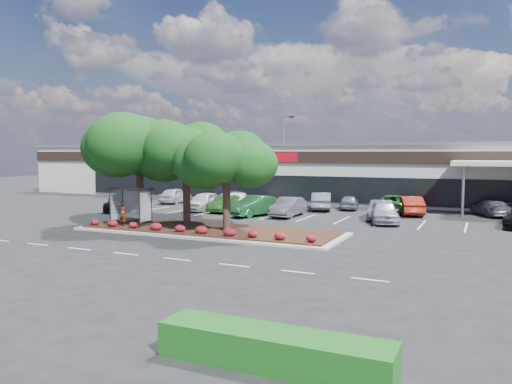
% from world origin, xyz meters
% --- Properties ---
extents(ground, '(160.00, 160.00, 0.00)m').
position_xyz_m(ground, '(0.00, 0.00, 0.00)').
color(ground, black).
rests_on(ground, ground).
extents(retail_store, '(80.40, 25.20, 6.25)m').
position_xyz_m(retail_store, '(0.06, 33.91, 3.15)').
color(retail_store, silver).
rests_on(retail_store, ground).
extents(landscape_island, '(18.00, 6.00, 0.26)m').
position_xyz_m(landscape_island, '(-2.00, 4.00, 0.12)').
color(landscape_island, '#A6A7A2').
rests_on(landscape_island, ground).
extents(lane_markings, '(33.12, 20.06, 0.01)m').
position_xyz_m(lane_markings, '(-0.14, 10.42, 0.01)').
color(lane_markings, silver).
rests_on(lane_markings, ground).
extents(shrub_row, '(17.00, 0.80, 0.50)m').
position_xyz_m(shrub_row, '(-2.00, 1.90, 0.51)').
color(shrub_row, maroon).
rests_on(shrub_row, landscape_island).
extents(bus_shelter, '(2.75, 1.55, 2.59)m').
position_xyz_m(bus_shelter, '(-7.50, 2.95, 2.31)').
color(bus_shelter, black).
rests_on(bus_shelter, landscape_island).
extents(island_tree_west, '(7.20, 7.20, 7.89)m').
position_xyz_m(island_tree_west, '(-8.00, 4.50, 4.21)').
color(island_tree_west, '#0F340E').
rests_on(island_tree_west, landscape_island).
extents(island_tree_mid, '(6.60, 6.60, 7.32)m').
position_xyz_m(island_tree_mid, '(-4.50, 5.20, 3.92)').
color(island_tree_mid, '#0F340E').
rests_on(island_tree_mid, landscape_island).
extents(island_tree_east, '(5.80, 5.80, 6.50)m').
position_xyz_m(island_tree_east, '(-0.50, 3.70, 3.51)').
color(island_tree_east, '#0F340E').
rests_on(island_tree_east, landscape_island).
extents(hedge_south_east, '(6.00, 1.30, 0.90)m').
position_xyz_m(hedge_south_east, '(10.00, -13.50, 0.45)').
color(hedge_south_east, '#0C4811').
rests_on(hedge_south_east, ground).
extents(conifer_north_west, '(4.40, 4.40, 10.00)m').
position_xyz_m(conifer_north_west, '(-30.00, 46.00, 5.00)').
color(conifer_north_west, '#0F340E').
rests_on(conifer_north_west, ground).
extents(person_waiting, '(0.67, 0.52, 1.65)m').
position_xyz_m(person_waiting, '(-7.96, 2.54, 1.09)').
color(person_waiting, '#594C47').
rests_on(person_waiting, landscape_island).
extents(light_pole, '(1.41, 0.79, 9.46)m').
position_xyz_m(light_pole, '(-6.06, 28.04, 4.18)').
color(light_pole, '#A6A7A2').
rests_on(light_pole, ground).
extents(car_0, '(4.31, 5.91, 1.59)m').
position_xyz_m(car_0, '(-15.47, 11.42, 0.80)').
color(car_0, black).
rests_on(car_0, ground).
extents(car_1, '(2.07, 4.98, 1.69)m').
position_xyz_m(car_1, '(-8.62, 14.57, 0.84)').
color(car_1, silver).
rests_on(car_1, ground).
extents(car_2, '(1.76, 4.55, 1.48)m').
position_xyz_m(car_2, '(-6.48, 14.60, 0.74)').
color(car_2, '#1C4B19').
rests_on(car_2, ground).
extents(car_3, '(3.42, 5.41, 1.68)m').
position_xyz_m(car_3, '(-2.81, 13.05, 0.84)').
color(car_3, '#184E27').
rests_on(car_3, ground).
extents(car_4, '(1.69, 4.81, 1.58)m').
position_xyz_m(car_4, '(-0.15, 13.85, 0.79)').
color(car_4, '#4E4F55').
rests_on(car_4, ground).
extents(car_5, '(1.94, 4.70, 1.51)m').
position_xyz_m(car_5, '(7.20, 15.11, 0.76)').
color(car_5, '#57585E').
rests_on(car_5, ground).
extents(car_6, '(3.17, 5.22, 1.66)m').
position_xyz_m(car_6, '(7.80, 13.32, 0.83)').
color(car_6, '#AAACB5').
rests_on(car_6, ground).
extents(car_9, '(2.20, 4.79, 1.59)m').
position_xyz_m(car_9, '(-14.89, 19.20, 0.79)').
color(car_9, beige).
rests_on(car_9, ground).
extents(car_10, '(3.59, 5.20, 1.32)m').
position_xyz_m(car_10, '(-8.69, 21.26, 0.66)').
color(car_10, '#4E4E55').
rests_on(car_10, ground).
extents(car_11, '(3.05, 4.66, 1.45)m').
position_xyz_m(car_11, '(-6.85, 17.79, 0.73)').
color(car_11, silver).
rests_on(car_11, ground).
extents(car_12, '(3.03, 5.21, 1.62)m').
position_xyz_m(car_12, '(0.92, 19.58, 0.81)').
color(car_12, '#5D5C64').
rests_on(car_12, ground).
extents(car_13, '(2.29, 4.19, 1.35)m').
position_xyz_m(car_13, '(3.20, 20.97, 0.68)').
color(car_13, slate).
rests_on(car_13, ground).
extents(car_14, '(2.82, 5.91, 1.63)m').
position_xyz_m(car_14, '(7.37, 20.00, 0.81)').
color(car_14, '#144817').
rests_on(car_14, ground).
extents(car_15, '(3.18, 5.20, 1.62)m').
position_xyz_m(car_15, '(8.82, 19.21, 0.81)').
color(car_15, maroon).
rests_on(car_15, ground).
extents(car_16, '(3.65, 5.03, 1.35)m').
position_xyz_m(car_16, '(15.11, 21.23, 0.68)').
color(car_16, slate).
rests_on(car_16, ground).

